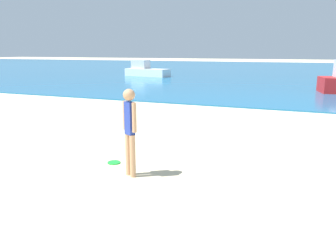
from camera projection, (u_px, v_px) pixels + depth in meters
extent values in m
cube|color=#1E6B9E|center=(285.00, 70.00, 41.76)|extent=(160.00, 60.00, 0.06)
cylinder|color=tan|center=(128.00, 154.00, 6.71)|extent=(0.11, 0.11, 0.84)
cylinder|color=tan|center=(133.00, 156.00, 6.60)|extent=(0.11, 0.11, 0.84)
cube|color=#233899|center=(130.00, 118.00, 6.49)|extent=(0.23, 0.19, 0.63)
sphere|color=tan|center=(129.00, 95.00, 6.40)|extent=(0.23, 0.23, 0.23)
cylinder|color=tan|center=(125.00, 115.00, 6.60)|extent=(0.08, 0.08, 0.56)
cylinder|color=tan|center=(134.00, 118.00, 6.37)|extent=(0.08, 0.08, 0.56)
cylinder|color=green|center=(114.00, 163.00, 7.49)|extent=(0.28, 0.28, 0.03)
cube|color=white|center=(147.00, 72.00, 31.91)|extent=(4.53, 2.19, 0.70)
cube|color=silver|center=(141.00, 64.00, 32.17)|extent=(1.72, 1.25, 0.78)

